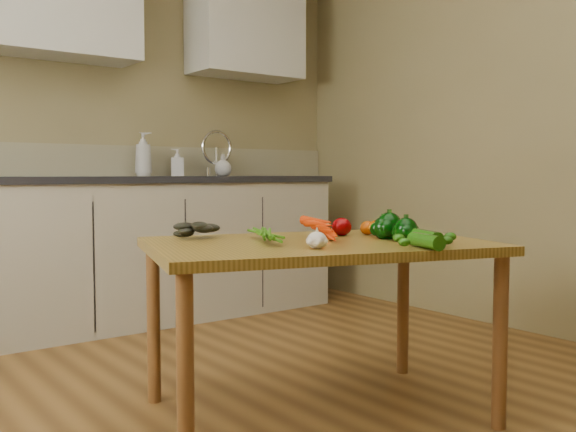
% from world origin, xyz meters
% --- Properties ---
extents(room, '(4.04, 5.04, 2.64)m').
position_xyz_m(room, '(0.00, 0.17, 1.25)').
color(room, brown).
rests_on(room, ground).
extents(counter_run, '(2.84, 0.64, 1.14)m').
position_xyz_m(counter_run, '(0.21, 2.19, 0.46)').
color(counter_run, '#B3AB95').
rests_on(counter_run, ground).
extents(upper_cabinets, '(2.15, 0.35, 0.70)m').
position_xyz_m(upper_cabinets, '(0.51, 2.32, 1.95)').
color(upper_cabinets, silver).
rests_on(upper_cabinets, room).
extents(table, '(1.42, 1.13, 0.66)m').
position_xyz_m(table, '(0.20, 0.32, 0.59)').
color(table, olive).
rests_on(table, ground).
extents(soap_bottle_a, '(0.14, 0.14, 0.28)m').
position_xyz_m(soap_bottle_a, '(0.41, 2.32, 1.04)').
color(soap_bottle_a, silver).
rests_on(soap_bottle_a, counter_run).
extents(soap_bottle_b, '(0.11, 0.11, 0.18)m').
position_xyz_m(soap_bottle_b, '(0.67, 2.36, 0.99)').
color(soap_bottle_b, silver).
rests_on(soap_bottle_b, counter_run).
extents(soap_bottle_c, '(0.15, 0.15, 0.15)m').
position_xyz_m(soap_bottle_c, '(1.01, 2.33, 0.98)').
color(soap_bottle_c, silver).
rests_on(soap_bottle_c, counter_run).
extents(carrot_bunch, '(0.27, 0.24, 0.06)m').
position_xyz_m(carrot_bunch, '(0.19, 0.38, 0.69)').
color(carrot_bunch, red).
rests_on(carrot_bunch, table).
extents(leafy_greens, '(0.18, 0.16, 0.09)m').
position_xyz_m(leafy_greens, '(-0.10, 0.68, 0.71)').
color(leafy_greens, black).
rests_on(leafy_greens, table).
extents(garlic_bulb, '(0.07, 0.07, 0.06)m').
position_xyz_m(garlic_bulb, '(0.05, 0.14, 0.69)').
color(garlic_bulb, white).
rests_on(garlic_bulb, table).
extents(pepper_a, '(0.09, 0.09, 0.09)m').
position_xyz_m(pepper_a, '(0.46, 0.23, 0.71)').
color(pepper_a, black).
rests_on(pepper_a, table).
extents(pepper_b, '(0.10, 0.10, 0.10)m').
position_xyz_m(pepper_b, '(0.48, 0.22, 0.71)').
color(pepper_b, black).
rests_on(pepper_b, table).
extents(pepper_c, '(0.09, 0.09, 0.09)m').
position_xyz_m(pepper_c, '(0.46, 0.11, 0.71)').
color(pepper_c, black).
rests_on(pepper_c, table).
extents(tomato_a, '(0.08, 0.08, 0.07)m').
position_xyz_m(tomato_a, '(0.42, 0.42, 0.70)').
color(tomato_a, '#7E0205').
rests_on(tomato_a, table).
extents(tomato_b, '(0.06, 0.06, 0.06)m').
position_xyz_m(tomato_b, '(0.53, 0.39, 0.69)').
color(tomato_b, '#BE4704').
rests_on(tomato_b, table).
extents(tomato_c, '(0.07, 0.07, 0.07)m').
position_xyz_m(tomato_c, '(0.53, 0.34, 0.69)').
color(tomato_c, '#BE4704').
rests_on(tomato_c, table).
extents(zucchini_a, '(0.13, 0.20, 0.06)m').
position_xyz_m(zucchini_a, '(0.43, -0.00, 0.69)').
color(zucchini_a, '#154A08').
rests_on(zucchini_a, table).
extents(zucchini_b, '(0.10, 0.17, 0.05)m').
position_xyz_m(zucchini_b, '(0.34, -0.08, 0.69)').
color(zucchini_b, '#154A08').
rests_on(zucchini_b, table).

